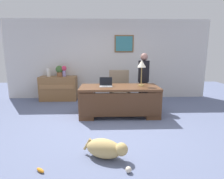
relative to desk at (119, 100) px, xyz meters
The scene contains 14 objects.
ground_plane 0.78m from the desk, 114.48° to the right, with size 12.00×12.00×0.00m, color slate.
back_wall 2.22m from the desk, 97.68° to the left, with size 7.00×0.16×2.70m.
desk is the anchor object (origin of this frame).
credenza 2.55m from the desk, 139.65° to the left, with size 1.22×0.50×0.81m.
armchair 0.93m from the desk, 85.79° to the left, with size 0.60×0.59×1.07m.
person_standing 1.15m from the desk, 45.14° to the left, with size 0.32×0.32×1.58m.
dog_lying 2.02m from the desk, 100.07° to the right, with size 0.71×0.49×0.30m.
laptop 0.53m from the desk, 169.84° to the left, with size 0.32×0.22×0.22m.
desk_lamp 1.04m from the desk, ahead, with size 0.22×0.22×0.66m.
vase_with_flowers 2.46m from the desk, 136.31° to the left, with size 0.17×0.17×0.35m.
vase_empty 2.84m from the desk, 143.67° to the left, with size 0.13×0.13×0.28m, color silver.
potted_plant 2.57m from the desk, 138.70° to the left, with size 0.24×0.24×0.36m.
dog_toy_ball 2.38m from the desk, 91.04° to the right, with size 0.09×0.09×0.09m, color beige.
dog_toy_bone 2.64m from the desk, 118.77° to the right, with size 0.15×0.05×0.05m, color orange.
Camera 1 is at (-0.08, -4.03, 1.63)m, focal length 30.05 mm.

